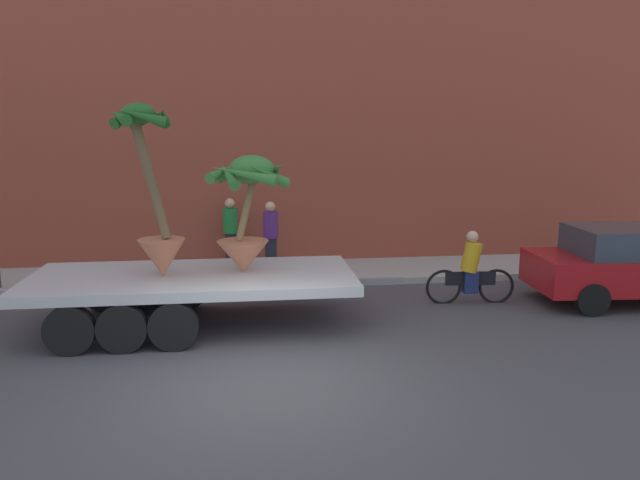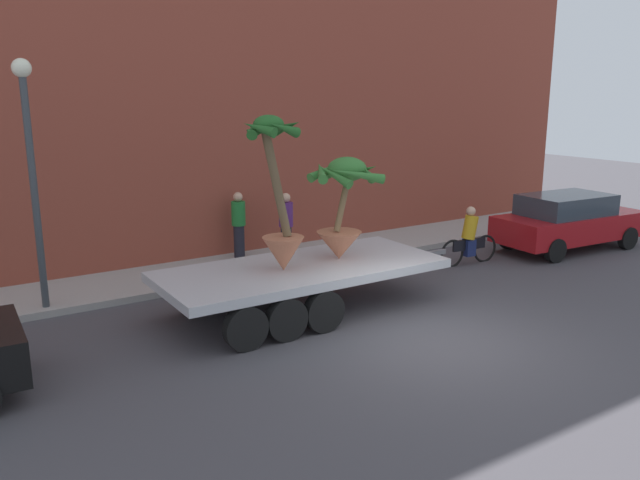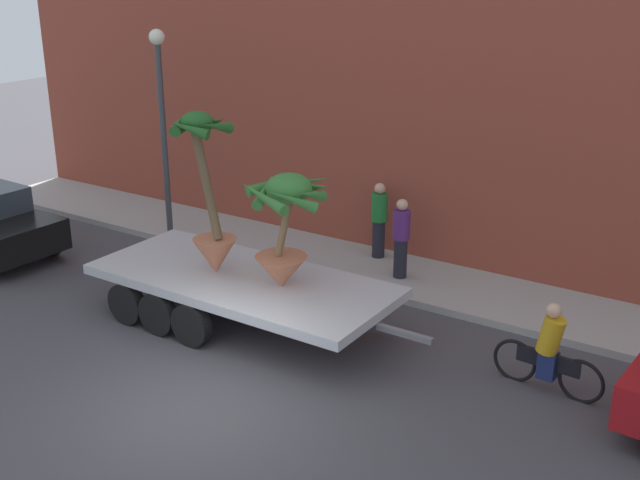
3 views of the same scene
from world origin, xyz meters
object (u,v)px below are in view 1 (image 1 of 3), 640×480
Objects in this scene: potted_palm_rear at (247,211)px; parked_car at (640,263)px; pedestrian_near_gate at (271,236)px; potted_palm_middle at (154,205)px; pedestrian_far_left at (231,231)px; cyclist at (471,271)px; flatbed_trailer at (179,286)px.

parked_car is (7.98, 0.36, -1.28)m from potted_palm_rear.
potted_palm_rear is at bearing -99.63° from pedestrian_near_gate.
potted_palm_rear is 0.71× the size of potted_palm_middle.
pedestrian_far_left is at bearing 140.74° from pedestrian_near_gate.
parked_car is at bearing 3.02° from potted_palm_middle.
potted_palm_middle is 6.37m from cyclist.
cyclist is (5.76, 0.77, -0.10)m from flatbed_trailer.
potted_palm_middle is at bearing -158.72° from flatbed_trailer.
pedestrian_far_left is at bearing 78.44° from flatbed_trailer.
cyclist is at bearing -34.15° from pedestrian_far_left.
flatbed_trailer is 1.52m from potted_palm_middle.
potted_palm_middle is (-0.35, -0.14, 1.48)m from flatbed_trailer.
flatbed_trailer is 3.21× the size of potted_palm_rear.
pedestrian_far_left is at bearing 155.94° from parked_car.
cyclist is 1.08× the size of pedestrian_far_left.
pedestrian_near_gate reaches higher than parked_car.
potted_palm_rear is 1.60m from potted_palm_middle.
cyclist is at bearing 173.33° from parked_car.
cyclist is at bearing -32.81° from pedestrian_near_gate.
potted_palm_middle reaches higher than cyclist.
potted_palm_middle is 1.75× the size of pedestrian_far_left.
potted_palm_rear is 1.23× the size of pedestrian_near_gate.
parked_car is 7.99m from pedestrian_near_gate.
parked_car is at bearing -6.67° from cyclist.
potted_palm_rear is at bearing 5.30° from potted_palm_middle.
flatbed_trailer is at bearing -118.38° from pedestrian_near_gate.
pedestrian_near_gate is at bearing 61.62° from flatbed_trailer.
cyclist is at bearing 7.64° from flatbed_trailer.
flatbed_trailer is 3.68× the size of cyclist.
pedestrian_far_left is at bearing 74.34° from potted_palm_middle.
potted_palm_middle is 1.62× the size of cyclist.
potted_palm_middle reaches higher than potted_palm_rear.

